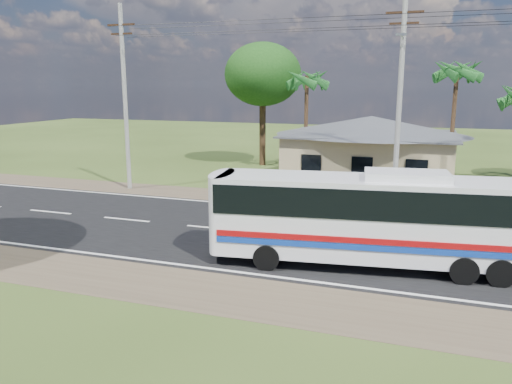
# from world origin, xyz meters

# --- Properties ---
(ground) EXTENTS (120.00, 120.00, 0.00)m
(ground) POSITION_xyz_m (0.00, 0.00, 0.00)
(ground) COLOR #2E4117
(ground) RESTS_ON ground
(road) EXTENTS (120.00, 16.00, 0.03)m
(road) POSITION_xyz_m (0.00, 0.00, 0.01)
(road) COLOR black
(road) RESTS_ON ground
(house) EXTENTS (12.40, 10.00, 5.00)m
(house) POSITION_xyz_m (1.00, 13.00, 2.64)
(house) COLOR tan
(house) RESTS_ON ground
(utility_poles) EXTENTS (32.80, 2.22, 11.00)m
(utility_poles) POSITION_xyz_m (2.67, 6.49, 5.77)
(utility_poles) COLOR #9E9E99
(utility_poles) RESTS_ON ground
(palm_mid) EXTENTS (2.80, 2.80, 8.20)m
(palm_mid) POSITION_xyz_m (6.00, 15.50, 7.16)
(palm_mid) COLOR #47301E
(palm_mid) RESTS_ON ground
(palm_far) EXTENTS (2.80, 2.80, 7.70)m
(palm_far) POSITION_xyz_m (-4.00, 16.00, 6.68)
(palm_far) COLOR #47301E
(palm_far) RESTS_ON ground
(tree_behind_house) EXTENTS (6.00, 6.00, 9.61)m
(tree_behind_house) POSITION_xyz_m (-8.00, 18.00, 7.12)
(tree_behind_house) COLOR #47301E
(tree_behind_house) RESTS_ON ground
(coach_bus) EXTENTS (11.45, 3.87, 3.49)m
(coach_bus) POSITION_xyz_m (2.94, -2.57, 2.00)
(coach_bus) COLOR silver
(coach_bus) RESTS_ON ground
(motorcycle) EXTENTS (2.06, 1.19, 1.02)m
(motorcycle) POSITION_xyz_m (1.38, 5.63, 0.51)
(motorcycle) COLOR black
(motorcycle) RESTS_ON ground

